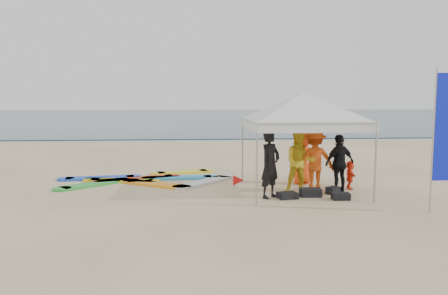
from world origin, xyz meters
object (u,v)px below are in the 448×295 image
Objects in this scene: person_orange_b at (302,158)px; canopy_tent at (303,92)px; marker_pennant at (238,180)px; surfboard_spread at (147,180)px; person_black_a at (270,164)px; person_yellow at (300,162)px; feather_flag at (444,129)px; person_orange_a at (314,160)px; person_seated at (350,175)px; person_black_b at (339,163)px.

canopy_tent is at bearing 47.83° from person_orange_b.
canopy_tent is 3.14m from marker_pennant.
marker_pennant is 0.12× the size of surfboard_spread.
person_black_a is 2.85× the size of marker_pennant.
person_yellow is 3.75m from feather_flag.
canopy_tent is at bearing -7.67° from person_orange_a.
person_orange_b is 4.53m from feather_flag.
person_orange_a is 1.14m from person_orange_b.
person_yellow is 0.41× the size of canopy_tent.
feather_flag is 8.76m from surfboard_spread.
person_seated is (1.20, -0.92, -0.39)m from person_orange_b.
person_seated is 0.19× the size of canopy_tent.
person_black_a is 4.57m from surfboard_spread.
feather_flag is at bearing -144.13° from person_seated.
person_yellow is at bearing 46.41° from person_orange_b.
person_black_a is at bearing 3.75° from marker_pennant.
surfboard_spread is (-3.54, 2.75, -0.87)m from person_black_a.
person_orange_a reaches higher than marker_pennant.
canopy_tent is at bearing -3.99° from person_black_a.
person_black_b is 6.09m from surfboard_spread.
person_yellow is at bearing -13.19° from person_black_a.
marker_pennant is 3.91m from surfboard_spread.
person_black_a is at bearing -3.25° from person_black_b.
marker_pennant is at bearing -46.35° from surfboard_spread.
person_black_b is (2.12, 0.65, -0.09)m from person_black_a.
person_orange_b is at bearing -79.00° from person_black_b.
person_seated is at bearing 116.37° from person_orange_b.
person_orange_b is (-0.75, 1.24, -0.02)m from person_black_b.
surfboard_spread is (-2.68, 2.81, -0.46)m from marker_pennant.
person_black_a is at bearing 124.94° from person_seated.
marker_pennant is at bearing 120.89° from person_seated.
feather_flag reaches higher than surfboard_spread.
person_yellow is at bearing -26.83° from surfboard_spread.
feather_flag is at bearing -32.42° from surfboard_spread.
person_orange_b is at bearing -9.99° from surfboard_spread.
canopy_tent reaches higher than person_seated.
person_seated is 3.38m from feather_flag.
marker_pennant is at bearing -156.89° from person_yellow.
person_black_a is 1.13× the size of person_orange_b.
person_orange_b is 2.97m from marker_pennant.
person_seated is 2.85m from canopy_tent.
surfboard_spread is at bearing 147.58° from feather_flag.
person_black_b is (0.70, -0.11, -0.08)m from person_orange_a.
person_yellow is 1.08× the size of person_black_b.
person_orange_b is 0.49× the size of feather_flag.
person_seated reaches higher than marker_pennant.
person_orange_a is 5.41m from surfboard_spread.
person_orange_b is (1.36, 1.89, -0.10)m from person_black_a.
marker_pennant reaches higher than surfboard_spread.
canopy_tent is (1.05, 0.80, 1.93)m from person_black_a.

